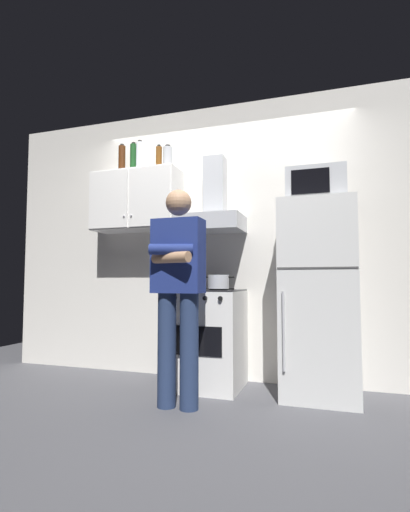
# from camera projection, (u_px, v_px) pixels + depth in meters

# --- Properties ---
(ground_plane) EXTENTS (7.00, 7.00, 0.00)m
(ground_plane) POSITION_uv_depth(u_px,v_px,m) (205.00, 396.00, 3.10)
(ground_plane) COLOR #4C4C51
(back_wall_tiled) EXTENTS (4.80, 0.10, 2.70)m
(back_wall_tiled) POSITION_uv_depth(u_px,v_px,m) (224.00, 240.00, 3.76)
(back_wall_tiled) COLOR silver
(back_wall_tiled) RESTS_ON ground_plane
(upper_cabinet) EXTENTS (0.90, 0.37, 0.60)m
(upper_cabinet) POSITION_uv_depth(u_px,v_px,m) (137.00, 201.00, 3.83)
(upper_cabinet) COLOR white
(stove_oven) EXTENTS (0.60, 0.62, 0.87)m
(stove_oven) POSITION_uv_depth(u_px,v_px,m) (208.00, 338.00, 3.38)
(stove_oven) COLOR white
(stove_oven) RESTS_ON ground_plane
(range_hood) EXTENTS (0.60, 0.44, 0.75)m
(range_hood) POSITION_uv_depth(u_px,v_px,m) (212.00, 211.00, 3.58)
(range_hood) COLOR #B7BABF
(refrigerator) EXTENTS (0.60, 0.62, 1.60)m
(refrigerator) POSITION_uv_depth(u_px,v_px,m) (318.00, 298.00, 3.11)
(refrigerator) COLOR silver
(refrigerator) RESTS_ON ground_plane
(microwave) EXTENTS (0.48, 0.37, 0.28)m
(microwave) POSITION_uv_depth(u_px,v_px,m) (316.00, 186.00, 3.19)
(microwave) COLOR #B7BABF
(microwave) RESTS_ON refrigerator
(person_standing) EXTENTS (0.38, 0.33, 1.64)m
(person_standing) POSITION_uv_depth(u_px,v_px,m) (178.00, 286.00, 2.85)
(person_standing) COLOR navy
(person_standing) RESTS_ON ground_plane
(cooking_pot) EXTENTS (0.28, 0.18, 0.12)m
(cooking_pot) POSITION_uv_depth(u_px,v_px,m) (218.00, 282.00, 3.26)
(cooking_pot) COLOR #B7BABF
(cooking_pot) RESTS_ON stove_oven
(bottle_vodka_clear) EXTENTS (0.07, 0.07, 0.33)m
(bottle_vodka_clear) POSITION_uv_depth(u_px,v_px,m) (140.00, 157.00, 3.86)
(bottle_vodka_clear) COLOR silver
(bottle_vodka_clear) RESTS_ON upper_cabinet
(bottle_wine_green) EXTENTS (0.07, 0.07, 0.33)m
(bottle_wine_green) POSITION_uv_depth(u_px,v_px,m) (133.00, 159.00, 3.91)
(bottle_wine_green) COLOR #19471E
(bottle_wine_green) RESTS_ON upper_cabinet
(bottle_canister_steel) EXTENTS (0.09, 0.09, 0.23)m
(bottle_canister_steel) POSITION_uv_depth(u_px,v_px,m) (168.00, 158.00, 3.74)
(bottle_canister_steel) COLOR #B2B5BA
(bottle_canister_steel) RESTS_ON upper_cabinet
(bottle_beer_brown) EXTENTS (0.06, 0.06, 0.25)m
(bottle_beer_brown) POSITION_uv_depth(u_px,v_px,m) (159.00, 158.00, 3.77)
(bottle_beer_brown) COLOR brown
(bottle_beer_brown) RESTS_ON upper_cabinet
(bottle_rum_dark) EXTENTS (0.07, 0.07, 0.31)m
(bottle_rum_dark) POSITION_uv_depth(u_px,v_px,m) (122.00, 160.00, 3.93)
(bottle_rum_dark) COLOR #47230F
(bottle_rum_dark) RESTS_ON upper_cabinet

